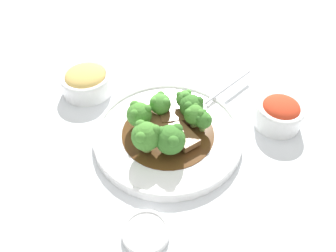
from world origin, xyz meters
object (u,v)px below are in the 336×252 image
Objects in this scene: broccoli_floret_6 at (160,104)px; beef_strip_0 at (176,117)px; broccoli_floret_2 at (170,139)px; broccoli_floret_3 at (203,120)px; broccoli_floret_4 at (146,136)px; broccoli_floret_5 at (184,99)px; serving_spoon at (200,106)px; main_plate at (168,134)px; broccoli_floret_1 at (139,114)px; side_bowl_kimchi at (279,113)px; side_bowl_appetizer at (86,81)px; beef_strip_2 at (183,136)px; sauce_dish at (146,232)px; broccoli_floret_7 at (191,106)px; broccoli_floret_0 at (194,114)px; beef_strip_1 at (157,124)px.

beef_strip_0 is at bearing -108.88° from broccoli_floret_6.
broccoli_floret_2 is 0.08m from broccoli_floret_3.
broccoli_floret_4 reaches higher than broccoli_floret_5.
serving_spoon is at bearing -70.95° from broccoli_floret_6.
broccoli_floret_5 is at bearing -9.46° from broccoli_floret_2.
broccoli_floret_1 is (0.01, 0.06, 0.04)m from main_plate.
side_bowl_appetizer is (0.06, 0.41, -0.00)m from side_bowl_kimchi.
beef_strip_2 is 0.08m from broccoli_floret_6.
sauce_dish is at bearing 159.21° from broccoli_floret_3.
broccoli_floret_2 reaches higher than main_plate.
broccoli_floret_3 is 0.58× the size of sauce_dish.
side_bowl_kimchi reaches higher than sauce_dish.
broccoli_floret_4 is (-0.00, 0.04, 0.01)m from broccoli_floret_2.
broccoli_floret_1 is at bearing -129.66° from side_bowl_appetizer.
beef_strip_2 is 0.09m from broccoli_floret_1.
broccoli_floret_7 is 0.04m from serving_spoon.
broccoli_floret_0 is 0.67× the size of sauce_dish.
broccoli_floret_6 is (0.06, 0.05, 0.02)m from beef_strip_2.
broccoli_floret_1 is at bearing 108.58° from broccoli_floret_7.
main_plate is at bearing 62.40° from beef_strip_2.
side_bowl_appetizer is 1.52× the size of sauce_dish.
broccoli_floret_5 is at bearing -22.68° from beef_strip_0.
side_bowl_kimchi is (0.02, -0.18, -0.02)m from broccoli_floret_7.
side_bowl_kimchi is (0.11, -0.25, -0.03)m from broccoli_floret_4.
broccoli_floret_6 reaches higher than serving_spoon.
beef_strip_0 is at bearing 116.05° from broccoli_floret_7.
broccoli_floret_3 is 0.69× the size of broccoli_floret_4.
beef_strip_0 reaches higher than beef_strip_1.
broccoli_floret_0 is at bearing -85.30° from broccoli_floret_1.
broccoli_floret_7 is (0.02, 0.01, -0.00)m from broccoli_floret_0.
broccoli_floret_1 is 0.71× the size of sauce_dish.
broccoli_floret_2 is 0.09m from broccoli_floret_6.
main_plate is 6.15× the size of broccoli_floret_5.
broccoli_floret_2 is 0.51× the size of side_bowl_appetizer.
side_bowl_appetizer reaches higher than beef_strip_0.
broccoli_floret_7 is at bearing 145.29° from serving_spoon.
sauce_dish is (-0.21, 0.08, -0.04)m from broccoli_floret_3.
broccoli_floret_7 reaches higher than beef_strip_1.
beef_strip_2 is at bearing -116.21° from beef_strip_1.
main_plate is 0.07m from broccoli_floret_0.
sauce_dish is at bearing -151.43° from side_bowl_appetizer.
broccoli_floret_1 is at bearing 94.70° from broccoli_floret_0.
broccoli_floret_4 reaches higher than side_bowl_appetizer.
broccoli_floret_3 is at bearing -44.75° from broccoli_floret_2.
broccoli_floret_0 reaches higher than beef_strip_1.
serving_spoon is (0.04, -0.04, -0.00)m from beef_strip_0.
beef_strip_2 is 0.07m from broccoli_floret_7.
broccoli_floret_2 reaches higher than beef_strip_0.
broccoli_floret_2 reaches higher than broccoli_floret_7.
broccoli_floret_6 reaches higher than sauce_dish.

